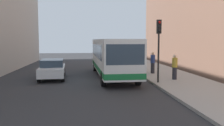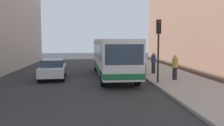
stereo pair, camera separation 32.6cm
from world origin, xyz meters
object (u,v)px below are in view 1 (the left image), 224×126
at_px(car_beside_bus, 52,69).
at_px(traffic_light, 159,39).
at_px(bollard_mid, 139,66).
at_px(bollard_far, 134,64).
at_px(bollard_near, 145,69).
at_px(pedestrian_near_signal, 175,67).
at_px(pedestrian_mid_sidewalk, 153,63).
at_px(bus, 112,55).

bearing_deg(car_beside_bus, traffic_light, 152.45).
height_order(traffic_light, bollard_mid, traffic_light).
bearing_deg(bollard_far, bollard_mid, -90.00).
relative_size(bollard_near, bollard_far, 1.00).
relative_size(traffic_light, bollard_far, 4.32).
relative_size(pedestrian_near_signal, pedestrian_mid_sidewalk, 0.99).
relative_size(bus, pedestrian_mid_sidewalk, 6.21).
height_order(bollard_mid, bollard_far, same).
distance_m(traffic_light, bollard_near, 4.01).
relative_size(bus, traffic_light, 2.70).
distance_m(traffic_light, bollard_far, 8.09).
height_order(bus, pedestrian_near_signal, bus).
bearing_deg(car_beside_bus, pedestrian_near_signal, 162.55).
distance_m(bus, bollard_far, 4.73).
bearing_deg(bollard_far, pedestrian_near_signal, -76.39).
distance_m(bollard_far, pedestrian_mid_sidewalk, 3.46).
xyz_separation_m(bus, pedestrian_mid_sidewalk, (3.49, 0.54, -0.68)).
relative_size(bollard_far, pedestrian_near_signal, 0.54).
distance_m(car_beside_bus, bollard_near, 7.17).
distance_m(car_beside_bus, traffic_light, 8.26).
height_order(bus, pedestrian_mid_sidewalk, bus).
bearing_deg(bollard_near, car_beside_bus, 179.90).
distance_m(bollard_near, bollard_far, 4.50).
bearing_deg(pedestrian_mid_sidewalk, traffic_light, 96.66).
bearing_deg(bus, traffic_light, 122.40).
distance_m(traffic_light, pedestrian_near_signal, 2.70).
distance_m(bus, bollard_mid, 3.18).
height_order(car_beside_bus, bollard_mid, car_beside_bus).
xyz_separation_m(car_beside_bus, pedestrian_near_signal, (8.78, -2.17, 0.26)).
relative_size(bollard_near, bollard_mid, 1.00).
relative_size(bollard_near, pedestrian_mid_sidewalk, 0.53).
bearing_deg(pedestrian_mid_sidewalk, pedestrian_near_signal, 118.69).
bearing_deg(bollard_near, bollard_mid, 90.00).
xyz_separation_m(bus, car_beside_bus, (-4.64, -0.65, -0.94)).
bearing_deg(bollard_far, bus, -123.41).
bearing_deg(car_beside_bus, bollard_mid, -166.21).
height_order(bollard_mid, pedestrian_mid_sidewalk, pedestrian_mid_sidewalk).
height_order(car_beside_bus, pedestrian_mid_sidewalk, pedestrian_mid_sidewalk).
height_order(bus, traffic_light, traffic_light).
bearing_deg(pedestrian_near_signal, bollard_near, 17.86).
bearing_deg(bollard_far, traffic_light, -89.26).
distance_m(bollard_near, pedestrian_near_signal, 2.73).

